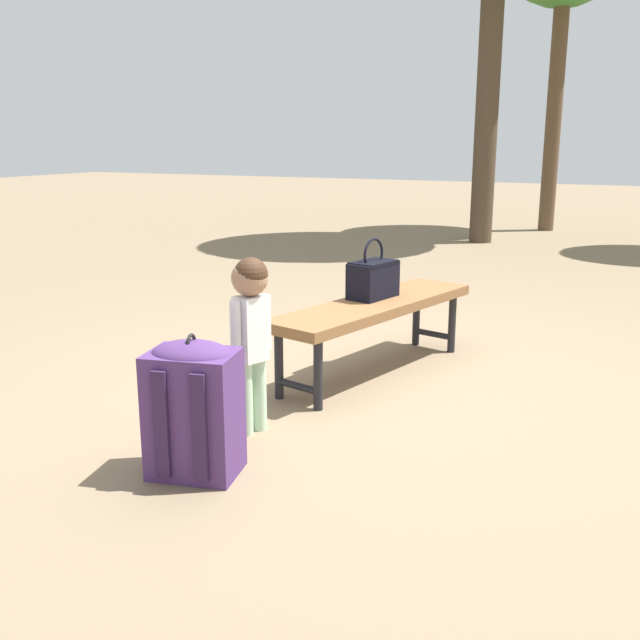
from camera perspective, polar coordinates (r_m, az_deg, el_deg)
The scene contains 5 objects.
ground_plane at distance 4.22m, azimuth 3.79°, elevation -5.52°, with size 40.00×40.00×0.00m, color #7F6B51.
park_bench at distance 4.43m, azimuth 4.25°, elevation 0.74°, with size 1.65×0.78×0.45m.
handbag at distance 4.49m, azimuth 4.14°, elevation 3.31°, with size 0.35×0.25×0.37m.
child_standing at distance 3.49m, azimuth -5.38°, elevation 0.15°, with size 0.22×0.18×0.87m.
backpack_large at distance 3.17m, azimuth -9.74°, elevation -6.49°, with size 0.38×0.42×0.62m.
Camera 1 is at (3.70, 1.45, 1.41)m, focal length 41.27 mm.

